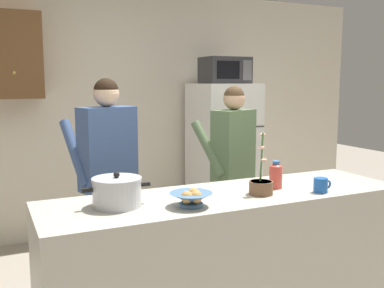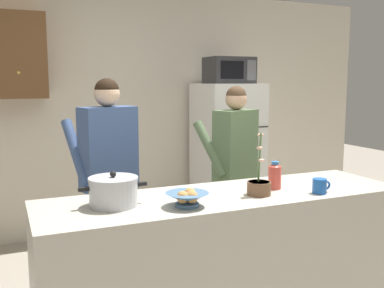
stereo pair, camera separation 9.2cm
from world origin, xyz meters
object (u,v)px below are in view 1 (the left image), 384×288
Objects in this scene: microwave at (225,70)px; cooking_pot at (117,192)px; potted_orchid at (261,185)px; coffee_mug at (321,185)px; refrigerator at (223,157)px; person_near_pot at (107,160)px; person_by_sink at (233,155)px; bottle_near_edge at (276,175)px; bread_bowl at (191,198)px.

cooking_pot is (-1.71, -1.81, -0.74)m from microwave.
microwave reaches higher than potted_orchid.
cooking_pot is 3.02× the size of coffee_mug.
microwave is 3.66× the size of coffee_mug.
refrigerator is 0.97× the size of person_near_pot.
person_near_pot is at bearing 126.27° from potted_orchid.
person_near_pot is 1.57m from coffee_mug.
potted_orchid is at bearing -112.53° from refrigerator.
microwave is at bearing -89.93° from refrigerator.
person_by_sink is 0.95m from bottle_near_edge.
microwave is 1.93× the size of bread_bowl.
bottle_near_edge is 0.21m from potted_orchid.
coffee_mug is 0.71× the size of bottle_near_edge.
cooking_pot is 0.43m from bread_bowl.
microwave is at bearing 71.11° from bottle_near_edge.
microwave is at bearing 67.24° from potted_orchid.
person_by_sink is at bearing 77.44° from bottle_near_edge.
potted_orchid is at bearing -53.73° from person_near_pot.
person_by_sink is 12.15× the size of coffee_mug.
coffee_mug is (1.11, -1.12, -0.07)m from person_near_pot.
coffee_mug is 0.40m from potted_orchid.
person_by_sink is 8.63× the size of bottle_near_edge.
microwave reaches higher than coffee_mug.
potted_orchid is (0.52, 0.06, 0.01)m from bread_bowl.
person_near_pot is at bearing -148.80° from microwave.
potted_orchid is at bearing -110.80° from person_by_sink.
bottle_near_edge is at bearing 13.17° from bread_bowl.
cooking_pot is at bearing -144.84° from person_by_sink.
person_near_pot is 4.20× the size of potted_orchid.
microwave is 1.25m from person_by_sink.
potted_orchid is (0.73, -1.00, -0.05)m from person_near_pot.
refrigerator is 8.72× the size of bottle_near_edge.
microwave is at bearing 78.15° from coffee_mug.
microwave is 2.59m from cooking_pot.
person_by_sink reaches higher than bottle_near_edge.
coffee_mug is (1.28, -0.24, -0.04)m from cooking_pot.
coffee_mug is at bearing -101.73° from refrigerator.
microwave is (0.00, -0.02, 0.94)m from refrigerator.
refrigerator is at bearing 65.58° from person_by_sink.
coffee_mug is at bearing -48.38° from bottle_near_edge.
potted_orchid is (-0.38, 0.12, 0.01)m from coffee_mug.
potted_orchid reaches higher than coffee_mug.
bread_bowl is 0.72m from bottle_near_edge.
person_near_pot is 1.24m from potted_orchid.
bottle_near_edge is (-0.63, -1.83, -0.74)m from microwave.
person_by_sink is 6.39× the size of bread_bowl.
person_near_pot is at bearing 134.85° from coffee_mug.
microwave is 2.51m from bread_bowl.
bottle_near_edge is (-0.63, -1.85, 0.21)m from refrigerator.
person_by_sink is at bearing 1.63° from person_near_pot.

